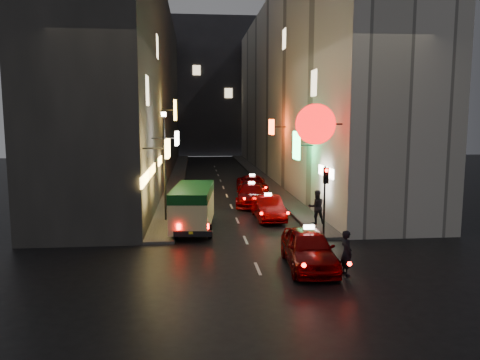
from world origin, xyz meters
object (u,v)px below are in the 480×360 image
object	(u,v)px
traffic_light	(325,186)
lamp_post	(165,159)
minibus	(193,203)
taxi_near	(309,245)
pedestrian_crossing	(346,250)

from	to	relation	value
traffic_light	lamp_post	bearing A→B (deg)	151.09
minibus	taxi_near	xyz separation A→B (m)	(4.68, -6.82, -0.58)
pedestrian_crossing	traffic_light	size ratio (longest dim) A/B	0.57
taxi_near	traffic_light	xyz separation A→B (m)	(1.92, 4.47, 1.76)
minibus	taxi_near	size ratio (longest dim) A/B	0.97
traffic_light	lamp_post	world-z (taller)	lamp_post
minibus	lamp_post	size ratio (longest dim) A/B	0.92
minibus	taxi_near	distance (m)	8.29
pedestrian_crossing	traffic_light	distance (m)	5.83
pedestrian_crossing	lamp_post	world-z (taller)	lamp_post
pedestrian_crossing	lamp_post	size ratio (longest dim) A/B	0.32
minibus	pedestrian_crossing	distance (m)	9.86
taxi_near	pedestrian_crossing	size ratio (longest dim) A/B	2.96
minibus	pedestrian_crossing	xyz separation A→B (m)	(5.90, -7.88, -0.51)
minibus	lamp_post	world-z (taller)	lamp_post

